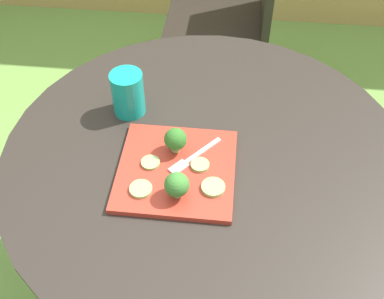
# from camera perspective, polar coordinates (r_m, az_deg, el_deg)

# --- Properties ---
(ground_plane) EXTENTS (12.00, 12.00, 0.00)m
(ground_plane) POSITION_cam_1_polar(r_m,az_deg,el_deg) (1.72, 1.23, -16.76)
(ground_plane) COLOR #669342
(patio_table) EXTENTS (0.98, 0.98, 0.72)m
(patio_table) POSITION_cam_1_polar(r_m,az_deg,el_deg) (1.30, 1.57, -7.18)
(patio_table) COLOR #28231E
(patio_table) RESTS_ON ground_plane
(patio_chair) EXTENTS (0.44, 0.44, 0.90)m
(patio_chair) POSITION_cam_1_polar(r_m,az_deg,el_deg) (2.04, 5.76, 16.79)
(patio_chair) COLOR black
(patio_chair) RESTS_ON ground_plane
(salad_plate) EXTENTS (0.27, 0.27, 0.01)m
(salad_plate) POSITION_cam_1_polar(r_m,az_deg,el_deg) (1.07, -1.90, -2.50)
(salad_plate) COLOR #AD3323
(salad_plate) RESTS_ON patio_table
(drinking_glass) EXTENTS (0.08, 0.08, 0.12)m
(drinking_glass) POSITION_cam_1_polar(r_m,az_deg,el_deg) (1.20, -7.79, 6.56)
(drinking_glass) COLOR #149989
(drinking_glass) RESTS_ON patio_table
(fork) EXTENTS (0.11, 0.13, 0.00)m
(fork) POSITION_cam_1_polar(r_m,az_deg,el_deg) (1.08, -0.09, -1.12)
(fork) COLOR silver
(fork) RESTS_ON salad_plate
(broccoli_floret_0) EXTENTS (0.05, 0.05, 0.06)m
(broccoli_floret_0) POSITION_cam_1_polar(r_m,az_deg,el_deg) (0.99, -1.87, -4.34)
(broccoli_floret_0) COLOR #99B770
(broccoli_floret_0) RESTS_ON salad_plate
(broccoli_floret_1) EXTENTS (0.05, 0.05, 0.06)m
(broccoli_floret_1) POSITION_cam_1_polar(r_m,az_deg,el_deg) (1.07, -2.04, 1.23)
(broccoli_floret_1) COLOR #99B770
(broccoli_floret_1) RESTS_ON salad_plate
(cucumber_slice_0) EXTENTS (0.05, 0.05, 0.01)m
(cucumber_slice_0) POSITION_cam_1_polar(r_m,az_deg,el_deg) (1.02, 2.60, -4.61)
(cucumber_slice_0) COLOR #8EB766
(cucumber_slice_0) RESTS_ON salad_plate
(cucumber_slice_1) EXTENTS (0.04, 0.04, 0.01)m
(cucumber_slice_1) POSITION_cam_1_polar(r_m,az_deg,el_deg) (1.08, -5.09, -1.59)
(cucumber_slice_1) COLOR #8EB766
(cucumber_slice_1) RESTS_ON salad_plate
(cucumber_slice_2) EXTENTS (0.04, 0.04, 0.01)m
(cucumber_slice_2) POSITION_cam_1_polar(r_m,az_deg,el_deg) (1.07, 0.98, -1.88)
(cucumber_slice_2) COLOR #8EB766
(cucumber_slice_2) RESTS_ON salad_plate
(cucumber_slice_3) EXTENTS (0.05, 0.05, 0.01)m
(cucumber_slice_3) POSITION_cam_1_polar(r_m,az_deg,el_deg) (1.03, -6.26, -4.80)
(cucumber_slice_3) COLOR #8EB766
(cucumber_slice_3) RESTS_ON salad_plate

